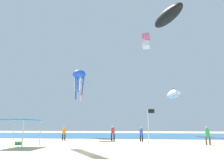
# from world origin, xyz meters

# --- Properties ---
(ground) EXTENTS (110.00, 110.00, 0.10)m
(ground) POSITION_xyz_m (0.00, 0.00, -0.05)
(ground) COLOR beige
(ocean_strip) EXTENTS (110.00, 23.68, 0.03)m
(ocean_strip) POSITION_xyz_m (0.00, 26.25, 0.01)
(ocean_strip) COLOR #28608C
(ocean_strip) RESTS_ON ground
(canopy_tent) EXTENTS (2.69, 3.11, 2.34)m
(canopy_tent) POSITION_xyz_m (-7.56, 2.30, 2.22)
(canopy_tent) COLOR #B2B2B7
(canopy_tent) RESTS_ON ground
(person_near_tent) EXTENTS (0.48, 0.43, 1.81)m
(person_near_tent) POSITION_xyz_m (-0.23, 11.09, 1.06)
(person_near_tent) COLOR black
(person_near_tent) RESTS_ON ground
(person_leftmost) EXTENTS (0.40, 0.40, 1.70)m
(person_leftmost) POSITION_xyz_m (3.22, 9.86, 1.00)
(person_leftmost) COLOR black
(person_leftmost) RESTS_ON ground
(person_central) EXTENTS (0.41, 0.41, 1.74)m
(person_central) POSITION_xyz_m (-6.46, 10.99, 1.02)
(person_central) COLOR black
(person_central) RESTS_ON ground
(person_rightmost) EXTENTS (0.47, 0.42, 1.76)m
(person_rightmost) POSITION_xyz_m (9.42, 6.19, 1.03)
(person_rightmost) COLOR brown
(person_rightmost) RESTS_ON ground
(banner_flag) EXTENTS (0.61, 0.06, 3.25)m
(banner_flag) POSITION_xyz_m (3.78, 3.47, 1.98)
(banner_flag) COLOR silver
(banner_flag) RESTS_ON ground
(cooler_box) EXTENTS (0.57, 0.37, 0.35)m
(cooler_box) POSITION_xyz_m (-8.61, 4.34, 0.18)
(cooler_box) COLOR #1E8C4C
(cooler_box) RESTS_ON ground
(kite_inflatable_white) EXTENTS (2.80, 5.72, 2.14)m
(kite_inflatable_white) POSITION_xyz_m (9.58, 23.52, 7.52)
(kite_inflatable_white) COLOR white
(kite_box_pink) EXTENTS (1.76, 1.96, 3.22)m
(kite_box_pink) POSITION_xyz_m (5.09, 26.38, 19.23)
(kite_box_pink) COLOR pink
(kite_diamond_teal) EXTENTS (2.33, 2.31, 2.75)m
(kite_diamond_teal) POSITION_xyz_m (-4.98, 13.74, 7.89)
(kite_diamond_teal) COLOR teal
(kite_octopus_blue) EXTENTS (3.03, 3.03, 5.25)m
(kite_octopus_blue) POSITION_xyz_m (-6.95, 18.86, 10.24)
(kite_octopus_blue) COLOR blue
(kite_inflatable_black) EXTENTS (5.72, 8.06, 3.07)m
(kite_inflatable_black) POSITION_xyz_m (8.37, 18.00, 20.06)
(kite_inflatable_black) COLOR black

